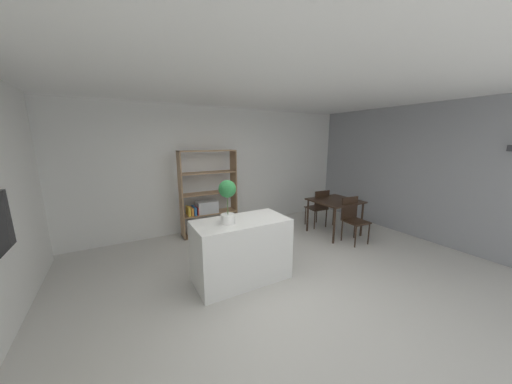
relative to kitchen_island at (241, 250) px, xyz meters
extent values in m
plane|color=beige|center=(0.37, -0.46, -0.46)|extent=(10.18, 10.18, 0.00)
cube|color=white|center=(0.37, -0.46, 2.34)|extent=(7.39, 5.75, 0.06)
cube|color=silver|center=(0.37, 2.39, 0.93)|extent=(7.39, 0.06, 2.78)
cube|color=gray|center=(4.04, -0.46, 0.93)|extent=(0.06, 5.75, 2.78)
cube|color=white|center=(0.00, 0.00, 0.00)|extent=(1.37, 0.70, 0.93)
cylinder|color=white|center=(-0.21, -0.03, 0.53)|extent=(0.20, 0.20, 0.13)
cylinder|color=#476633|center=(-0.21, -0.03, 0.73)|extent=(0.01, 0.01, 0.27)
sphere|color=#2A783C|center=(-0.21, -0.03, 0.95)|extent=(0.24, 0.24, 0.24)
cube|color=#997551|center=(-0.39, 2.05, 0.46)|extent=(0.02, 0.33, 1.84)
cube|color=#997551|center=(0.81, 2.05, 0.46)|extent=(0.02, 0.33, 1.84)
cube|color=#997551|center=(0.21, 2.05, 1.37)|extent=(1.22, 0.33, 0.02)
cube|color=#997551|center=(0.21, 2.05, -0.45)|extent=(1.22, 0.33, 0.02)
cube|color=#997551|center=(0.21, 2.05, 0.01)|extent=(1.17, 0.33, 0.02)
cube|color=#997551|center=(0.21, 2.05, 0.46)|extent=(1.17, 0.33, 0.02)
cube|color=#997551|center=(0.21, 2.05, 0.91)|extent=(1.17, 0.33, 0.02)
cube|color=silver|center=(-0.26, 2.05, -0.36)|extent=(0.05, 0.27, 0.15)
cube|color=orange|center=(-0.19, 2.05, -0.35)|extent=(0.06, 0.27, 0.19)
cube|color=silver|center=(-0.11, 2.05, -0.32)|extent=(0.05, 0.27, 0.25)
cube|color=gold|center=(-0.05, 2.05, -0.34)|extent=(0.04, 0.27, 0.19)
cube|color=gold|center=(-0.26, 2.05, 0.11)|extent=(0.05, 0.27, 0.19)
cube|color=orange|center=(-0.19, 2.05, 0.10)|extent=(0.05, 0.27, 0.17)
cube|color=#2D6BAD|center=(-0.13, 2.05, 0.11)|extent=(0.05, 0.27, 0.18)
cube|color=red|center=(-0.06, 2.05, 0.10)|extent=(0.03, 0.27, 0.16)
cube|color=#B7BABC|center=(0.16, 2.05, 0.15)|extent=(0.44, 0.29, 0.26)
cube|color=black|center=(2.61, 0.67, 0.29)|extent=(0.95, 0.91, 0.03)
cylinder|color=black|center=(2.19, 0.27, -0.09)|extent=(0.04, 0.04, 0.74)
cylinder|color=black|center=(3.02, 0.27, -0.09)|extent=(0.04, 0.04, 0.74)
cylinder|color=black|center=(2.19, 1.06, -0.09)|extent=(0.04, 0.04, 0.74)
cylinder|color=black|center=(3.02, 1.06, -0.09)|extent=(0.04, 0.04, 0.74)
cube|color=black|center=(2.61, 1.24, -0.01)|extent=(0.43, 0.45, 0.03)
cube|color=black|center=(2.59, 1.05, 0.22)|extent=(0.40, 0.06, 0.44)
cylinder|color=black|center=(2.79, 1.41, -0.24)|extent=(0.03, 0.03, 0.44)
cylinder|color=black|center=(2.45, 1.43, -0.24)|extent=(0.03, 0.03, 0.44)
cylinder|color=black|center=(2.76, 1.05, -0.24)|extent=(0.03, 0.03, 0.44)
cylinder|color=black|center=(2.42, 1.08, -0.24)|extent=(0.03, 0.03, 0.44)
cube|color=black|center=(2.61, 0.09, -0.02)|extent=(0.45, 0.45, 0.03)
cube|color=black|center=(2.62, 0.28, 0.22)|extent=(0.41, 0.06, 0.45)
cylinder|color=black|center=(2.42, -0.08, -0.25)|extent=(0.03, 0.03, 0.43)
cylinder|color=black|center=(2.77, -0.11, -0.25)|extent=(0.03, 0.03, 0.43)
cylinder|color=black|center=(2.45, 0.28, -0.25)|extent=(0.03, 0.03, 0.43)
cylinder|color=black|center=(2.80, 0.26, -0.25)|extent=(0.03, 0.03, 0.43)
cube|color=#333338|center=(3.96, -1.60, 1.47)|extent=(0.10, 0.10, 0.10)
camera|label=1|loc=(-1.47, -3.08, 1.60)|focal=17.41mm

